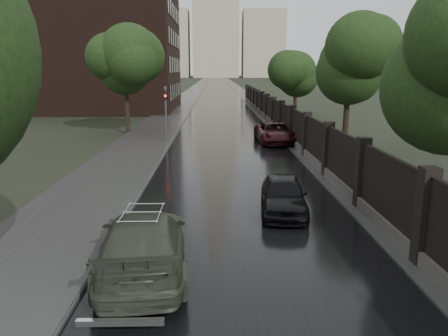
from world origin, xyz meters
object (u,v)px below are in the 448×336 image
tree_right_b (349,72)px  volga_sedan (144,243)px  car_right_far (275,133)px  tree_right_c (296,71)px  car_right_near (283,195)px  tree_left_far (125,68)px  traffic_light (166,110)px

tree_right_b → volga_sedan: 20.41m
volga_sedan → car_right_far: size_ratio=1.01×
volga_sedan → car_right_far: volga_sedan is taller
tree_right_c → car_right_near: (-5.90, -30.49, -4.27)m
tree_right_b → tree_left_far: bearing=152.7°
tree_right_c → car_right_near: size_ratio=1.75×
traffic_light → car_right_far: size_ratio=0.75×
car_right_near → tree_left_far: bearing=120.4°
tree_right_c → tree_left_far: bearing=-147.2°
tree_left_far → tree_right_b: tree_left_far is taller
tree_right_c → traffic_light: tree_right_c is taller
volga_sedan → traffic_light: bearing=-91.3°
tree_right_c → car_right_far: bearing=-105.3°
tree_left_far → car_right_near: bearing=-64.9°
tree_left_far → tree_right_c: 18.45m
car_right_far → tree_left_far: bearing=153.4°
volga_sedan → tree_right_b: bearing=-126.5°
traffic_light → car_right_far: bearing=0.1°
car_right_near → tree_right_c: bearing=84.4°
tree_right_b → tree_right_c: bearing=90.0°
traffic_light → car_right_near: traffic_light is taller
tree_right_b → volga_sedan: tree_right_b is taller
tree_right_b → car_right_near: (-5.90, -12.49, -4.27)m
tree_right_b → car_right_near: size_ratio=1.75×
car_right_far → volga_sedan: bearing=-109.8°
tree_right_c → car_right_near: tree_right_c is taller
tree_right_b → car_right_near: tree_right_b is taller
tree_left_far → traffic_light: tree_left_far is taller
tree_left_far → car_right_near: (9.60, -20.49, -4.56)m
tree_right_b → tree_right_c: (0.00, 18.00, 0.00)m
tree_left_far → traffic_light: 6.84m
tree_right_c → car_right_far: size_ratio=1.32×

